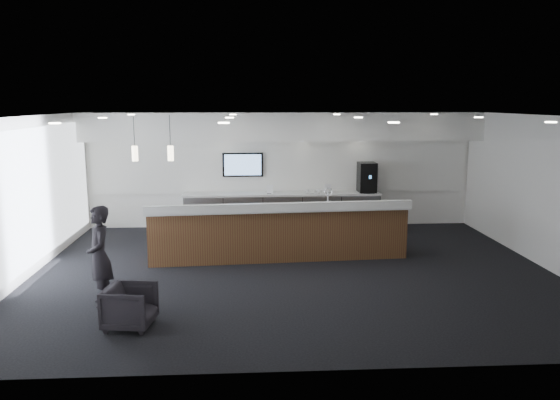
{
  "coord_description": "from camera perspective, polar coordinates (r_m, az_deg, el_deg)",
  "views": [
    {
      "loc": [
        -0.87,
        -10.18,
        3.26
      ],
      "look_at": [
        -0.19,
        1.3,
        1.18
      ],
      "focal_mm": 35.0,
      "sensor_mm": 36.0,
      "label": 1
    }
  ],
  "objects": [
    {
      "name": "back_wall",
      "position": [
        14.32,
        0.12,
        3.18
      ],
      "size": [
        10.0,
        0.02,
        3.0
      ],
      "primitive_type": "cube",
      "color": "white",
      "rests_on": "ground"
    },
    {
      "name": "cup_1",
      "position": [
        14.07,
        4.6,
        0.97
      ],
      "size": [
        0.15,
        0.15,
        0.1
      ],
      "primitive_type": "imported",
      "rotation": [
        0.0,
        0.0,
        0.65
      ],
      "color": "white",
      "rests_on": "back_credenza"
    },
    {
      "name": "coffee_machine",
      "position": [
        14.28,
        9.06,
        2.36
      ],
      "size": [
        0.45,
        0.58,
        0.77
      ],
      "rotation": [
        0.0,
        0.0,
        0.01
      ],
      "color": "black",
      "rests_on": "back_credenza"
    },
    {
      "name": "lounge_guest",
      "position": [
        9.26,
        -18.34,
        -5.59
      ],
      "size": [
        0.58,
        0.7,
        1.63
      ],
      "primitive_type": "imported",
      "rotation": [
        0.0,
        0.0,
        -1.19
      ],
      "color": "black",
      "rests_on": "ground"
    },
    {
      "name": "pendant_right",
      "position": [
        11.25,
        -14.86,
        4.75
      ],
      "size": [
        0.12,
        0.12,
        0.3
      ],
      "primitive_type": "cylinder",
      "color": "#F6E9C0",
      "rests_on": "ceiling"
    },
    {
      "name": "ceiling",
      "position": [
        10.22,
        1.51,
        8.78
      ],
      "size": [
        10.0,
        8.0,
        0.02
      ],
      "primitive_type": "cube",
      "color": "black",
      "rests_on": "back_wall"
    },
    {
      "name": "window_blinds_wall",
      "position": [
        11.11,
        -24.93,
        0.16
      ],
      "size": [
        0.04,
        7.36,
        2.55
      ],
      "primitive_type": "cube",
      "color": "white",
      "rests_on": "left_wall"
    },
    {
      "name": "back_credenza",
      "position": [
        14.13,
        0.2,
        -1.12
      ],
      "size": [
        5.06,
        0.66,
        0.95
      ],
      "color": "gray",
      "rests_on": "ground"
    },
    {
      "name": "cup_4",
      "position": [
        14.01,
        2.9,
        0.95
      ],
      "size": [
        0.15,
        0.15,
        0.1
      ],
      "primitive_type": "imported",
      "rotation": [
        0.0,
        0.0,
        2.58
      ],
      "color": "white",
      "rests_on": "back_credenza"
    },
    {
      "name": "ceiling_can_lights",
      "position": [
        10.22,
        1.51,
        8.61
      ],
      "size": [
        7.0,
        5.0,
        0.02
      ],
      "primitive_type": null,
      "color": "white",
      "rests_on": "ceiling"
    },
    {
      "name": "cup_2",
      "position": [
        14.05,
        4.03,
        0.96
      ],
      "size": [
        0.13,
        0.13,
        0.1
      ],
      "primitive_type": "imported",
      "rotation": [
        0.0,
        0.0,
        1.29
      ],
      "color": "white",
      "rests_on": "back_credenza"
    },
    {
      "name": "armchair",
      "position": [
        8.4,
        -15.4,
        -10.68
      ],
      "size": [
        0.78,
        0.76,
        0.63
      ],
      "primitive_type": "imported",
      "rotation": [
        0.0,
        0.0,
        1.44
      ],
      "color": "black",
      "rests_on": "ground"
    },
    {
      "name": "service_counter",
      "position": [
        11.45,
        -0.13,
        -3.32
      ],
      "size": [
        5.47,
        1.25,
        1.49
      ],
      "rotation": [
        0.0,
        0.0,
        0.07
      ],
      "color": "#4F2A1A",
      "rests_on": "ground"
    },
    {
      "name": "alcove_panel",
      "position": [
        14.28,
        0.12,
        3.56
      ],
      "size": [
        9.8,
        0.06,
        1.4
      ],
      "primitive_type": "cube",
      "color": "white",
      "rests_on": "back_wall"
    },
    {
      "name": "wall_tv",
      "position": [
        14.18,
        -3.91,
        3.7
      ],
      "size": [
        1.05,
        0.08,
        0.62
      ],
      "color": "black",
      "rests_on": "back_wall"
    },
    {
      "name": "info_sign_right",
      "position": [
        14.04,
        5.02,
        1.21
      ],
      "size": [
        0.18,
        0.05,
        0.23
      ],
      "primitive_type": "cube",
      "rotation": [
        0.0,
        0.0,
        0.15
      ],
      "color": "white",
      "rests_on": "back_credenza"
    },
    {
      "name": "soffit_bulkhead",
      "position": [
        13.77,
        0.23,
        7.7
      ],
      "size": [
        10.0,
        0.9,
        0.7
      ],
      "primitive_type": "cube",
      "color": "white",
      "rests_on": "back_wall"
    },
    {
      "name": "cup_0",
      "position": [
        14.09,
        5.16,
        0.97
      ],
      "size": [
        0.11,
        0.11,
        0.1
      ],
      "primitive_type": "imported",
      "color": "white",
      "rests_on": "back_credenza"
    },
    {
      "name": "left_wall",
      "position": [
        11.13,
        -25.12,
        0.16
      ],
      "size": [
        0.02,
        8.0,
        3.0
      ],
      "primitive_type": "cube",
      "color": "white",
      "rests_on": "ground"
    },
    {
      "name": "pendant_left",
      "position": [
        11.14,
        -11.32,
        4.84
      ],
      "size": [
        0.12,
        0.12,
        0.3
      ],
      "primitive_type": "cylinder",
      "color": "#F6E9C0",
      "rests_on": "ceiling"
    },
    {
      "name": "ground",
      "position": [
        10.73,
        1.43,
        -7.45
      ],
      "size": [
        10.0,
        10.0,
        0.0
      ],
      "primitive_type": "plane",
      "color": "black",
      "rests_on": "ground"
    },
    {
      "name": "cup_3",
      "position": [
        14.03,
        3.47,
        0.96
      ],
      "size": [
        0.14,
        0.14,
        0.1
      ],
      "primitive_type": "imported",
      "rotation": [
        0.0,
        0.0,
        1.94
      ],
      "color": "white",
      "rests_on": "back_credenza"
    },
    {
      "name": "info_sign_left",
      "position": [
        13.87,
        -1.06,
        1.13
      ],
      "size": [
        0.17,
        0.06,
        0.23
      ],
      "primitive_type": "cube",
      "rotation": [
        0.0,
        0.0,
        -0.26
      ],
      "color": "white",
      "rests_on": "back_credenza"
    },
    {
      "name": "right_wall",
      "position": [
        11.89,
        26.25,
        0.66
      ],
      "size": [
        0.02,
        8.0,
        3.0
      ],
      "primitive_type": "cube",
      "color": "white",
      "rests_on": "ground"
    }
  ]
}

